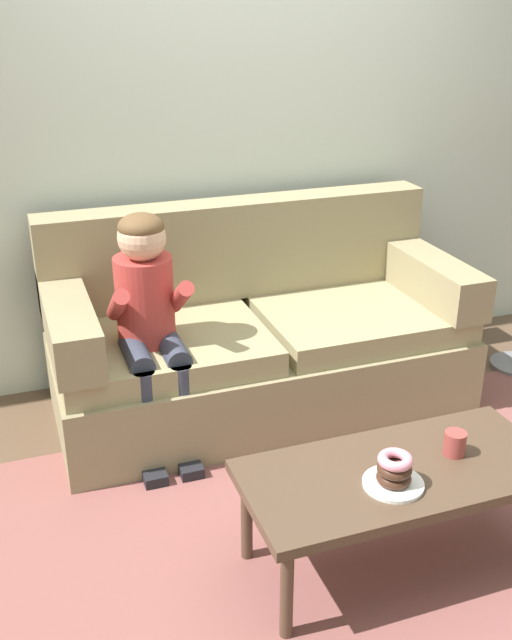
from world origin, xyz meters
TOP-DOWN VIEW (x-y plane):
  - ground at (0.00, 0.00)m, footprint 10.00×10.00m
  - wall_back at (0.00, 1.40)m, footprint 8.00×0.10m
  - area_rug at (0.00, -0.25)m, footprint 2.96×1.88m
  - couch at (-0.08, 0.85)m, footprint 2.03×0.90m
  - coffee_table at (-0.01, -0.45)m, footprint 1.13×0.52m
  - person_child at (-0.66, 0.64)m, footprint 0.34×0.58m
  - plate at (-0.08, -0.52)m, footprint 0.21×0.21m
  - donut at (-0.08, -0.52)m, footprint 0.16×0.16m
  - donut_second at (-0.08, -0.52)m, footprint 0.13×0.13m
  - donut_third at (-0.08, -0.52)m, footprint 0.17×0.17m
  - mug at (0.22, -0.43)m, footprint 0.08×0.08m

SIDE VIEW (x-z plane):
  - ground at x=0.00m, z-range 0.00..0.00m
  - area_rug at x=0.00m, z-range 0.00..0.01m
  - couch at x=-0.08m, z-range -0.14..0.85m
  - coffee_table at x=-0.01m, z-range 0.17..0.58m
  - plate at x=-0.08m, z-range 0.42..0.43m
  - donut at x=-0.08m, z-range 0.43..0.47m
  - mug at x=0.22m, z-range 0.42..0.51m
  - donut_second at x=-0.08m, z-range 0.47..0.50m
  - donut_third at x=-0.08m, z-range 0.50..0.54m
  - person_child at x=-0.66m, z-range 0.12..1.22m
  - wall_back at x=0.00m, z-range 0.00..2.80m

